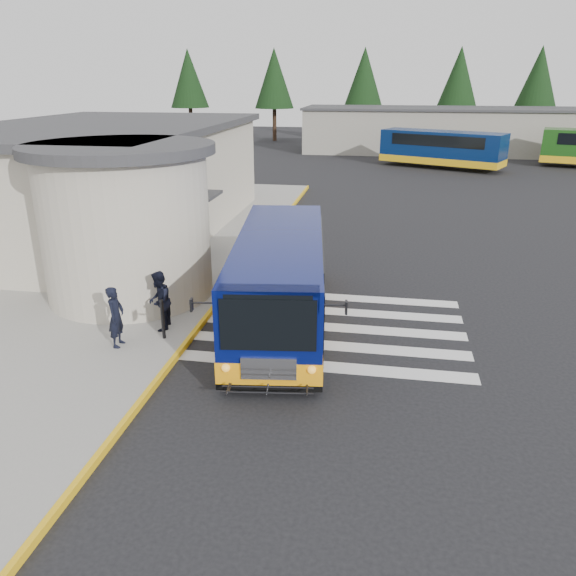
% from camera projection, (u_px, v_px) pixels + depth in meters
% --- Properties ---
extents(ground, '(140.00, 140.00, 0.00)m').
position_uv_depth(ground, '(344.00, 317.00, 16.98)').
color(ground, black).
rests_on(ground, ground).
extents(sidewalk, '(10.00, 34.00, 0.15)m').
position_uv_depth(sidewalk, '(124.00, 260.00, 22.09)').
color(sidewalk, gray).
rests_on(sidewalk, ground).
extents(curb_strip, '(0.12, 34.00, 0.16)m').
position_uv_depth(curb_strip, '(246.00, 267.00, 21.29)').
color(curb_strip, yellow).
rests_on(curb_strip, ground).
extents(station_building, '(12.70, 18.70, 4.80)m').
position_uv_depth(station_building, '(108.00, 183.00, 24.19)').
color(station_building, '#B6AC9A').
rests_on(station_building, ground).
extents(crosswalk, '(8.00, 5.35, 0.01)m').
position_uv_depth(crosswalk, '(325.00, 327.00, 16.32)').
color(crosswalk, silver).
rests_on(crosswalk, ground).
extents(depot_building, '(26.40, 8.40, 4.20)m').
position_uv_depth(depot_building, '(442.00, 130.00, 54.03)').
color(depot_building, gray).
rests_on(depot_building, ground).
extents(tree_line, '(58.40, 4.40, 10.00)m').
position_uv_depth(tree_line, '(442.00, 78.00, 59.73)').
color(tree_line, black).
rests_on(tree_line, ground).
extents(transit_bus, '(3.94, 9.45, 2.60)m').
position_uv_depth(transit_bus, '(280.00, 284.00, 16.13)').
color(transit_bus, '#070F52').
rests_on(transit_bus, ground).
extents(pedestrian_a, '(0.42, 0.61, 1.64)m').
position_uv_depth(pedestrian_a, '(116.00, 317.00, 14.58)').
color(pedestrian_a, black).
rests_on(pedestrian_a, sidewalk).
extents(pedestrian_b, '(0.77, 0.92, 1.69)m').
position_uv_depth(pedestrian_b, '(159.00, 301.00, 15.56)').
color(pedestrian_b, black).
rests_on(pedestrian_b, sidewalk).
extents(bollard, '(0.09, 0.09, 1.12)m').
position_uv_depth(bollard, '(163.00, 319.00, 15.08)').
color(bollard, black).
rests_on(bollard, sidewalk).
extents(far_bus_a, '(9.87, 6.52, 2.48)m').
position_uv_depth(far_bus_a, '(442.00, 148.00, 44.66)').
color(far_bus_a, '#061C4C').
rests_on(far_bus_a, ground).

